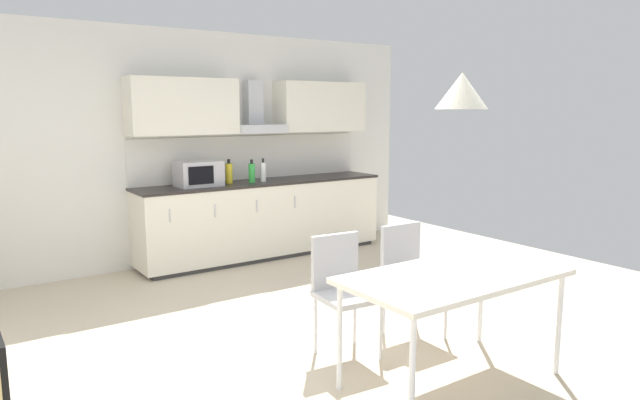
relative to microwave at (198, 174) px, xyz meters
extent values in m
cube|color=beige|center=(-0.13, -2.56, -1.07)|extent=(8.01, 8.58, 0.02)
cube|color=silver|center=(-0.13, 0.35, 0.27)|extent=(6.41, 0.10, 2.65)
cube|color=#333333|center=(0.82, 0.00, -1.03)|extent=(2.93, 0.55, 0.05)
cube|color=silver|center=(0.82, 0.00, -0.59)|extent=(3.05, 0.59, 0.84)
cube|color=#282321|center=(0.82, 0.00, -0.16)|extent=(3.07, 0.61, 0.03)
cube|color=silver|center=(-0.45, -0.31, -0.38)|extent=(0.01, 0.01, 0.14)
cube|color=silver|center=(0.05, -0.31, -0.38)|extent=(0.01, 0.01, 0.14)
cube|color=silver|center=(0.56, -0.31, -0.38)|extent=(0.01, 0.01, 0.14)
cube|color=silver|center=(1.07, -0.31, -0.38)|extent=(0.01, 0.01, 0.14)
cube|color=silver|center=(0.82, 0.29, 0.12)|extent=(3.05, 0.02, 0.53)
cube|color=silver|center=(-0.10, 0.13, 0.74)|extent=(1.21, 0.34, 0.62)
cube|color=silver|center=(1.73, 0.13, 0.74)|extent=(1.21, 0.34, 0.62)
cube|color=#B7BABF|center=(0.82, 0.11, 0.48)|extent=(0.62, 0.40, 0.10)
cube|color=#B7BABF|center=(0.82, 0.22, 0.76)|extent=(0.20, 0.16, 0.57)
cube|color=#ADADB2|center=(0.00, 0.00, 0.00)|extent=(0.48, 0.34, 0.28)
cube|color=black|center=(-0.04, -0.17, 0.00)|extent=(0.29, 0.01, 0.20)
cylinder|color=green|center=(0.64, -0.04, -0.03)|extent=(0.08, 0.08, 0.22)
cylinder|color=black|center=(0.64, -0.04, 0.10)|extent=(0.03, 0.03, 0.05)
cylinder|color=white|center=(0.80, -0.04, -0.03)|extent=(0.07, 0.07, 0.23)
cylinder|color=black|center=(0.80, -0.04, 0.11)|extent=(0.03, 0.03, 0.05)
cylinder|color=yellow|center=(0.39, 0.04, -0.03)|extent=(0.08, 0.08, 0.23)
cylinder|color=black|center=(0.39, 0.04, 0.11)|extent=(0.03, 0.03, 0.05)
cube|color=silver|center=(0.24, -3.55, -0.34)|extent=(1.46, 0.77, 0.04)
cylinder|color=silver|center=(-0.43, -3.87, -0.71)|extent=(0.04, 0.04, 0.70)
cylinder|color=silver|center=(0.91, -3.87, -0.71)|extent=(0.04, 0.04, 0.70)
cylinder|color=silver|center=(-0.43, -3.22, -0.71)|extent=(0.04, 0.04, 0.70)
cylinder|color=silver|center=(0.91, -3.22, -0.71)|extent=(0.04, 0.04, 0.70)
cube|color=#B2B2B7|center=(-0.09, -2.86, -0.61)|extent=(0.43, 0.43, 0.04)
cube|color=#B2B2B7|center=(-0.07, -2.68, -0.39)|extent=(0.38, 0.07, 0.40)
cylinder|color=silver|center=(0.07, -3.05, -0.84)|extent=(0.02, 0.02, 0.43)
cylinder|color=silver|center=(-0.27, -3.02, -0.84)|extent=(0.02, 0.02, 0.43)
cylinder|color=silver|center=(0.09, -2.71, -0.84)|extent=(0.02, 0.02, 0.43)
cylinder|color=silver|center=(-0.24, -2.68, -0.84)|extent=(0.02, 0.02, 0.43)
cube|color=#B2B2B7|center=(0.57, -2.86, -0.61)|extent=(0.41, 0.41, 0.04)
cube|color=#B2B2B7|center=(0.57, -2.68, -0.39)|extent=(0.38, 0.05, 0.40)
cylinder|color=silver|center=(0.73, -3.04, -0.84)|extent=(0.02, 0.02, 0.43)
cylinder|color=silver|center=(0.39, -3.03, -0.84)|extent=(0.02, 0.02, 0.43)
cylinder|color=silver|center=(0.74, -2.70, -0.84)|extent=(0.02, 0.02, 0.43)
cylinder|color=silver|center=(0.40, -2.69, -0.84)|extent=(0.02, 0.02, 0.43)
cone|color=silver|center=(0.24, -3.55, 0.82)|extent=(0.32, 0.32, 0.22)
camera|label=1|loc=(-2.46, -5.95, 0.71)|focal=32.00mm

